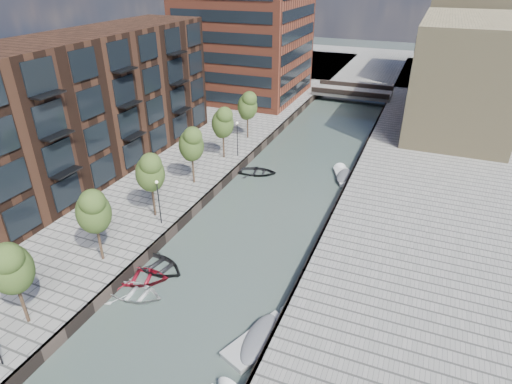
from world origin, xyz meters
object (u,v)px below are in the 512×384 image
Objects in this scene: sloop_3 at (135,295)px; sloop_4 at (257,174)px; tree_2 at (93,210)px; car at (419,114)px; tree_1 at (10,266)px; tree_3 at (150,171)px; tree_4 at (191,143)px; sloop_1 at (157,268)px; motorboat_1 at (265,337)px; sloop_2 at (139,280)px; tree_5 at (223,122)px; bridge at (352,92)px; motorboat_4 at (343,175)px; tree_6 at (247,105)px.

sloop_4 is (0.52, 21.92, 0.00)m from sloop_3.
tree_2 reaches higher than car.
tree_1 is 1.00× the size of tree_3.
tree_1 is 21.00m from tree_4.
tree_3 is 8.41m from sloop_1.
sloop_3 is at bearing 178.76° from motorboat_1.
sloop_2 is (3.19, -7.11, -5.31)m from tree_3.
tree_1 is 28.00m from tree_5.
tree_4 is 15.41m from sloop_2.
tree_1 is 15.76m from motorboat_1.
car is (20.02, 44.45, -3.57)m from tree_2.
bridge is 2.18× the size of tree_4.
motorboat_4 is at bearing 59.53° from tree_2.
tree_1 is 1.37× the size of sloop_3.
tree_1 is 1.29× the size of sloop_2.
tree_4 is 1.29× the size of sloop_2.
motorboat_1 is (14.01, -22.86, -5.09)m from tree_5.
tree_1 is at bearing -159.84° from motorboat_1.
sloop_2 is 1.06× the size of sloop_3.
tree_3 is at bearing -90.00° from tree_6.
sloop_2 is (3.19, -14.11, -5.31)m from tree_4.
sloop_4 is (4.47, -0.72, -5.31)m from tree_5.
sloop_2 is at bearing -81.40° from tree_5.
sloop_3 is at bearing 165.20° from sloop_4.
tree_1 and tree_4 have the same top height.
car is (16.07, 46.09, 1.74)m from sloop_3.
tree_1 reaches higher than car.
sloop_4 is (4.47, 13.28, -5.31)m from tree_3.
tree_2 is 1.37× the size of sloop_3.
tree_5 is at bearing -104.44° from bridge.
sloop_3 is (0.76, -1.54, 0.00)m from sloop_2.
sloop_1 is 1.79m from sloop_2.
tree_2 is at bearing -90.00° from tree_5.
tree_6 is at bearing 4.19° from sloop_3.
bridge reaches higher than sloop_3.
bridge is at bearing 81.05° from tree_2.
bridge is at bearing -20.26° from sloop_4.
sloop_3 is at bearing -75.83° from tree_4.
sloop_4 is 1.01× the size of car.
tree_5 is 1.29× the size of sloop_2.
bridge reaches higher than sloop_4.
sloop_3 is (3.95, -22.64, -5.31)m from tree_5.
car is (16.83, 44.56, 1.74)m from sloop_2.
motorboat_1 is (10.81, -1.75, 0.22)m from sloop_2.
sloop_4 is at bearing 71.40° from tree_3.
sloop_3 is 0.92× the size of motorboat_4.
sloop_1 reaches higher than sloop_2.
car is (6.02, 46.31, 1.52)m from motorboat_1.
sloop_1 is at bearing -114.75° from motorboat_4.
tree_1 is 33.41m from motorboat_4.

